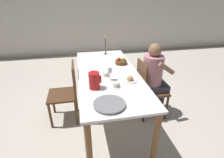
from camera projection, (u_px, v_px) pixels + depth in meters
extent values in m
plane|color=beige|center=(109.00, 115.00, 2.88)|extent=(20.00, 20.00, 0.00)
cube|color=beige|center=(89.00, 11.00, 5.17)|extent=(10.00, 0.06, 2.60)
cube|color=white|center=(108.00, 74.00, 2.54)|extent=(0.86, 2.04, 0.03)
cylinder|color=brown|center=(89.00, 149.00, 1.81)|extent=(0.07, 0.07, 0.74)
cylinder|color=brown|center=(156.00, 138.00, 1.93)|extent=(0.07, 0.07, 0.74)
cylinder|color=brown|center=(82.00, 73.00, 3.49)|extent=(0.07, 0.07, 0.74)
cylinder|color=brown|center=(118.00, 70.00, 3.62)|extent=(0.07, 0.07, 0.74)
cylinder|color=#51331E|center=(157.00, 95.00, 3.04)|extent=(0.04, 0.04, 0.42)
cylinder|color=#51331E|center=(167.00, 108.00, 2.71)|extent=(0.04, 0.04, 0.42)
cylinder|color=#51331E|center=(136.00, 97.00, 2.97)|extent=(0.04, 0.04, 0.42)
cylinder|color=#51331E|center=(144.00, 110.00, 2.65)|extent=(0.04, 0.04, 0.42)
cube|color=#51331E|center=(152.00, 90.00, 2.74)|extent=(0.42, 0.42, 0.03)
cube|color=#51331E|center=(141.00, 77.00, 2.59)|extent=(0.03, 0.39, 0.47)
cylinder|color=#51331E|center=(50.00, 116.00, 2.53)|extent=(0.04, 0.04, 0.42)
cylinder|color=#51331E|center=(53.00, 102.00, 2.85)|extent=(0.04, 0.04, 0.42)
cylinder|color=#51331E|center=(76.00, 113.00, 2.59)|extent=(0.04, 0.04, 0.42)
cylinder|color=#51331E|center=(76.00, 100.00, 2.92)|extent=(0.04, 0.04, 0.42)
cube|color=#51331E|center=(62.00, 95.00, 2.62)|extent=(0.42, 0.42, 0.03)
cube|color=#51331E|center=(74.00, 79.00, 2.54)|extent=(0.03, 0.39, 0.47)
cylinder|color=#33333D|center=(157.00, 97.00, 2.95)|extent=(0.09, 0.09, 0.45)
cylinder|color=#33333D|center=(161.00, 103.00, 2.81)|extent=(0.09, 0.09, 0.45)
cube|color=#33333D|center=(156.00, 86.00, 2.74)|extent=(0.30, 0.34, 0.11)
cylinder|color=#B77A84|center=(153.00, 70.00, 2.61)|extent=(0.30, 0.30, 0.46)
sphere|color=brown|center=(155.00, 50.00, 2.46)|extent=(0.19, 0.19, 0.19)
cylinder|color=brown|center=(167.00, 68.00, 2.39)|extent=(0.25, 0.06, 0.20)
cylinder|color=red|center=(94.00, 81.00, 2.09)|extent=(0.13, 0.13, 0.21)
cube|color=red|center=(100.00, 79.00, 2.09)|extent=(0.02, 0.02, 0.09)
cone|color=red|center=(89.00, 75.00, 2.04)|extent=(0.04, 0.04, 0.04)
cylinder|color=white|center=(110.00, 80.00, 2.33)|extent=(0.06, 0.06, 0.00)
cylinder|color=white|center=(110.00, 76.00, 2.31)|extent=(0.01, 0.01, 0.10)
cylinder|color=white|center=(110.00, 70.00, 2.26)|extent=(0.06, 0.06, 0.08)
cylinder|color=silver|center=(116.00, 87.00, 2.15)|extent=(0.13, 0.13, 0.01)
cylinder|color=silver|center=(116.00, 85.00, 2.14)|extent=(0.08, 0.08, 0.05)
cube|color=silver|center=(119.00, 84.00, 2.15)|extent=(0.01, 0.01, 0.03)
cylinder|color=silver|center=(105.00, 76.00, 2.42)|extent=(0.13, 0.13, 0.01)
cylinder|color=silver|center=(105.00, 74.00, 2.41)|extent=(0.08, 0.08, 0.05)
cube|color=silver|center=(109.00, 74.00, 2.41)|extent=(0.01, 0.01, 0.03)
cylinder|color=gray|center=(109.00, 105.00, 1.80)|extent=(0.33, 0.33, 0.02)
cylinder|color=gray|center=(109.00, 104.00, 1.80)|extent=(0.34, 0.34, 0.01)
cylinder|color=silver|center=(130.00, 81.00, 2.30)|extent=(0.18, 0.18, 0.01)
sphere|color=tan|center=(130.00, 78.00, 2.28)|extent=(0.08, 0.08, 0.08)
cylinder|color=brown|center=(121.00, 62.00, 2.83)|extent=(0.19, 0.19, 0.06)
sphere|color=gold|center=(123.00, 59.00, 2.82)|extent=(0.06, 0.06, 0.06)
sphere|color=red|center=(119.00, 59.00, 2.81)|extent=(0.06, 0.06, 0.06)
cylinder|color=#4C4238|center=(106.00, 54.00, 3.28)|extent=(0.06, 0.06, 0.01)
cylinder|color=#4C4238|center=(105.00, 46.00, 3.21)|extent=(0.02, 0.02, 0.29)
cylinder|color=beige|center=(105.00, 37.00, 3.13)|extent=(0.02, 0.02, 0.05)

